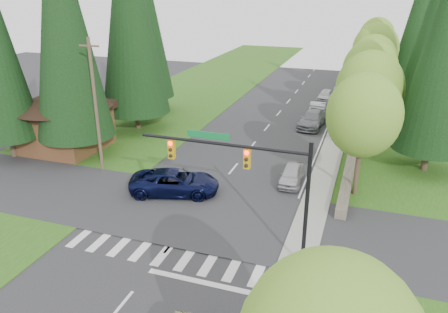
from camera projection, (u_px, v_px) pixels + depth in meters
The scene contains 30 objects.
ground at pixel (132, 293), 20.37m from camera, with size 120.00×120.00×0.00m, color #28282B.
grass_east at pixel (410, 168), 33.99m from camera, with size 14.00×110.00×0.06m, color #225616.
grass_west at pixel (119, 133), 41.86m from camera, with size 14.00×110.00×0.06m, color #225616.
cross_street at pixel (197, 213), 27.40m from camera, with size 120.00×8.00×0.10m, color #28282B.
sidewalk_east at pixel (333, 150), 37.58m from camera, with size 1.80×80.00×0.13m, color gray.
curb_east at pixel (323, 149), 37.84m from camera, with size 0.20×80.00×0.13m, color gray.
stone_wall_north at pixel (358, 123), 43.99m from camera, with size 0.70×40.00×0.70m, color #4C4438.
traffic_signal at pixel (250, 171), 21.16m from camera, with size 8.70×0.37×6.80m.
brown_building at pixel (63, 114), 36.92m from camera, with size 8.40×8.40×5.40m.
utility_pole at pixel (96, 105), 31.88m from camera, with size 1.60×0.24×10.00m.
decid_tree_0 at pixel (364, 116), 27.81m from camera, with size 4.80×4.80×8.37m.
decid_tree_1 at pixel (369, 89), 33.85m from camera, with size 5.20×5.20×8.80m.
decid_tree_2 at pixel (370, 71), 40.01m from camera, with size 5.00×5.00×8.82m.
decid_tree_3 at pixel (373, 62), 46.23m from camera, with size 5.00×5.00×8.55m.
decid_tree_4 at pixel (375, 49), 52.20m from camera, with size 5.40×5.40×9.18m.
decid_tree_5 at pixel (374, 46), 58.60m from camera, with size 4.80×4.80×8.30m.
decid_tree_6 at pixel (376, 38), 64.60m from camera, with size 5.20×5.20×8.86m.
conifer_w_a at pixel (63, 21), 32.60m from camera, with size 6.12×6.12×19.80m.
conifer_w_b at pixel (66, 29), 37.39m from camera, with size 5.44×5.44×17.80m.
conifer_w_c at pixel (129, 9), 39.14m from camera, with size 6.46×6.46×20.80m.
conifer_w_e at pixel (143, 16), 45.38m from camera, with size 5.78×5.78×18.80m.
conifer_e_a at pixel (447, 40), 30.08m from camera, with size 5.44×5.44×17.80m.
conifer_e_b at pixel (443, 13), 41.70m from camera, with size 6.12×6.12×19.80m.
conifer_e_c at pixel (419, 19), 54.85m from camera, with size 5.10×5.10×16.80m.
suv_navy at pixel (175, 182), 29.71m from camera, with size 2.77×6.01×1.67m, color black.
parked_car_a at pixel (292, 175), 31.34m from camera, with size 1.54×3.83×1.31m, color #B5B5BA.
parked_car_b at pixel (312, 119), 43.65m from camera, with size 2.16×5.32×1.54m, color slate.
parked_car_c at pixel (317, 111), 46.69m from camera, with size 1.59×4.55×1.50m, color #A1A0A5.
parked_car_d at pixel (326, 95), 53.48m from camera, with size 1.57×3.90×1.33m, color silver.
parked_car_e at pixel (340, 90), 56.21m from camera, with size 1.75×4.30×1.25m, color #B7B7BD.
Camera 1 is at (9.48, -14.25, 13.47)m, focal length 35.00 mm.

